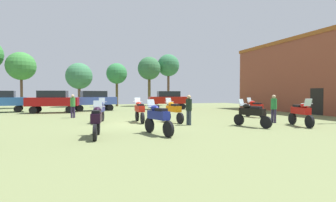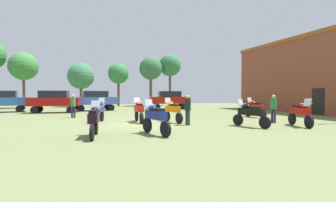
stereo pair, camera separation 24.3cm
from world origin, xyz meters
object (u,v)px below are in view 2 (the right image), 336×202
at_px(motorcycle_4, 173,110).
at_px(tree_3, 23,67).
at_px(motorcycle_1, 255,108).
at_px(motorcycle_6, 99,110).
at_px(motorcycle_2, 155,117).
at_px(car_1, 2,100).
at_px(tree_6, 170,66).
at_px(person_2, 188,108).
at_px(person_1, 274,107).
at_px(tree_5, 151,69).
at_px(motorcycle_8, 139,110).
at_px(car_3, 170,99).
at_px(person_3, 73,104).
at_px(tree_4, 81,76).
at_px(car_2, 95,99).
at_px(tree_1, 118,74).
at_px(motorcycle_3, 94,119).
at_px(car_4, 54,100).
at_px(brick_building, 315,76).
at_px(motorcycle_7, 300,113).
at_px(motorcycle_9, 250,113).

relative_size(motorcycle_4, tree_3, 0.32).
distance_m(motorcycle_1, motorcycle_6, 10.99).
relative_size(motorcycle_2, car_1, 0.47).
bearing_deg(tree_6, car_1, -157.56).
bearing_deg(person_2, tree_3, -173.03).
bearing_deg(car_1, person_1, -136.01).
height_order(motorcycle_2, tree_5, tree_5).
relative_size(motorcycle_8, car_1, 0.49).
distance_m(motorcycle_6, motorcycle_8, 2.35).
xyz_separation_m(car_3, person_3, (-9.67, -7.07, -0.19)).
distance_m(motorcycle_8, tree_5, 20.15).
xyz_separation_m(motorcycle_8, tree_4, (-3.71, 19.78, 3.28)).
bearing_deg(motorcycle_6, motorcycle_1, 13.79).
height_order(motorcycle_4, tree_4, tree_4).
relative_size(motorcycle_2, tree_3, 0.32).
height_order(motorcycle_1, car_2, car_2).
distance_m(person_3, tree_5, 17.94).
height_order(car_3, tree_1, tree_1).
relative_size(motorcycle_1, tree_1, 0.36).
relative_size(motorcycle_3, person_1, 1.27).
height_order(motorcycle_1, motorcycle_3, motorcycle_3).
distance_m(motorcycle_3, car_2, 15.88).
xyz_separation_m(motorcycle_8, car_1, (-10.48, 11.80, 0.44)).
bearing_deg(car_4, car_1, 71.33).
bearing_deg(car_3, person_2, 173.78).
relative_size(motorcycle_2, tree_5, 0.31).
relative_size(motorcycle_4, car_3, 0.46).
bearing_deg(brick_building, motorcycle_3, -158.89).
xyz_separation_m(person_2, person_3, (-6.23, 6.41, 0.01)).
height_order(person_1, tree_3, tree_3).
relative_size(brick_building, motorcycle_2, 7.31).
bearing_deg(tree_1, motorcycle_3, -99.10).
bearing_deg(person_3, car_2, 61.11).
height_order(motorcycle_7, tree_4, tree_4).
bearing_deg(person_1, car_4, 27.43).
bearing_deg(tree_1, tree_4, 176.53).
distance_m(motorcycle_7, tree_3, 29.44).
bearing_deg(motorcycle_8, motorcycle_4, -21.54).
height_order(motorcycle_7, tree_1, tree_1).
bearing_deg(tree_4, car_2, -79.94).
height_order(motorcycle_3, tree_5, tree_5).
bearing_deg(tree_5, motorcycle_1, -80.19).
relative_size(motorcycle_1, car_4, 0.47).
distance_m(tree_3, tree_6, 18.77).
xyz_separation_m(motorcycle_9, person_1, (2.39, 1.04, 0.26)).
bearing_deg(motorcycle_1, car_3, 99.33).
xyz_separation_m(motorcycle_8, tree_3, (-10.09, 18.46, 4.20)).
relative_size(motorcycle_8, motorcycle_9, 1.00).
xyz_separation_m(person_2, tree_6, (6.32, 21.89, 4.84)).
distance_m(brick_building, car_2, 21.64).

